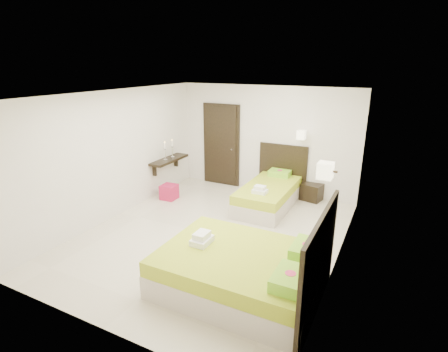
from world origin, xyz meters
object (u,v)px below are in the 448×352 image
at_px(bed_single, 270,193).
at_px(ottoman, 169,192).
at_px(bed_double, 245,270).
at_px(nightstand, 312,192).

relative_size(bed_single, ottoman, 5.73).
relative_size(bed_single, bed_double, 0.89).
bearing_deg(bed_single, nightstand, 45.62).
distance_m(bed_double, nightstand, 3.88).
bearing_deg(ottoman, bed_single, 16.80).
bearing_deg(bed_single, bed_double, -76.41).
xyz_separation_m(bed_single, bed_double, (0.75, -3.10, 0.03)).
distance_m(bed_single, bed_double, 3.18).
height_order(bed_single, ottoman, bed_single).
height_order(nightstand, ottoman, nightstand).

